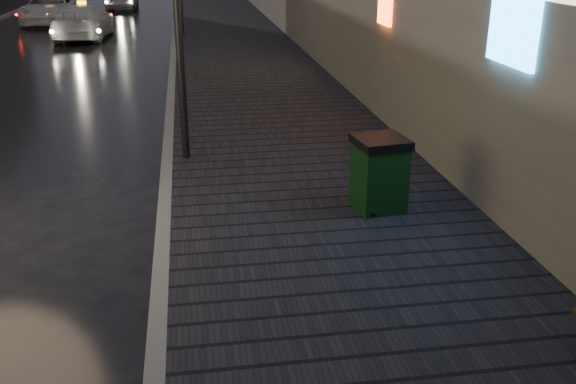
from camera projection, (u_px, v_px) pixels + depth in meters
name	position (u px, v px, depth m)	size (l,w,h in m)	color
sidewalk	(234.00, 40.00, 25.85)	(4.60, 58.00, 0.15)	black
curb	(174.00, 41.00, 25.51)	(0.20, 58.00, 0.15)	slate
trash_bin	(379.00, 173.00, 9.33)	(0.80, 0.80, 1.09)	black
taxi_mid	(84.00, 22.00, 26.46)	(1.94, 4.77, 1.38)	white
taxi_far	(50.00, 8.00, 31.32)	(2.38, 5.17, 1.44)	silver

